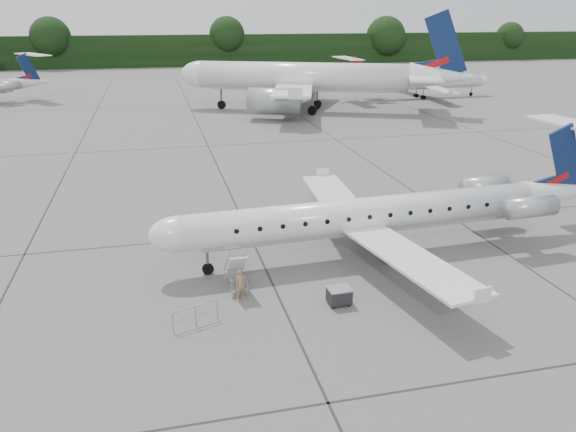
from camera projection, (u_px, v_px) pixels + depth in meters
name	position (u px, v px, depth m)	size (l,w,h in m)	color
ground	(366.00, 270.00, 31.26)	(320.00, 320.00, 0.00)	slate
treeline	(191.00, 51.00, 148.73)	(260.00, 4.00, 8.00)	black
main_regional_jet	(366.00, 198.00, 32.03)	(27.39, 19.72, 7.02)	silver
airstair	(236.00, 269.00, 28.79)	(0.85, 2.17, 2.20)	silver
passenger	(241.00, 285.00, 27.77)	(0.60, 0.40, 1.66)	olive
safety_railing	(196.00, 316.00, 25.55)	(2.20, 0.08, 1.00)	#95989D
baggage_cart	(339.00, 296.00, 27.44)	(1.08, 0.88, 0.94)	#232326
bg_narrowbody	(302.00, 62.00, 79.20)	(38.29, 27.57, 13.75)	silver
bg_regional_right	(426.00, 77.00, 93.02)	(26.35, 18.97, 6.91)	silver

